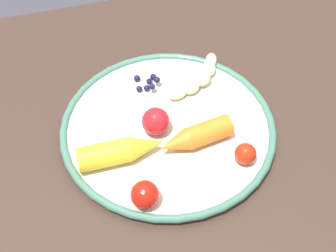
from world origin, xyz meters
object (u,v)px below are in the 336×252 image
plate (168,127)px  banana (199,77)px  carrot_yellow (121,150)px  blueberry_pile (148,82)px  tomato_mid (156,121)px  carrot_orange (195,137)px  tomato_far (145,195)px  tomato_near (245,154)px  dining_table (154,188)px

plate → banana: (0.08, 0.08, 0.02)m
carrot_yellow → blueberry_pile: carrot_yellow is taller
tomato_mid → banana: bearing=40.0°
carrot_orange → blueberry_pile: size_ratio=2.58×
plate → carrot_orange: (0.03, -0.05, 0.02)m
tomato_far → carrot_orange: bearing=39.0°
carrot_yellow → tomato_near: bearing=-17.9°
dining_table → plate: (0.04, 0.04, 0.10)m
banana → tomato_mid: 0.13m
dining_table → plate: plate is taller
tomato_near → tomato_far: size_ratio=0.82×
carrot_orange → blueberry_pile: carrot_orange is taller
plate → blueberry_pile: blueberry_pile is taller
carrot_orange → tomato_mid: tomato_mid is taller
tomato_near → plate: bearing=133.5°
dining_table → tomato_mid: (0.02, 0.04, 0.12)m
tomato_near → tomato_far: 0.16m
carrot_yellow → tomato_near: (0.17, -0.06, -0.00)m
banana → tomato_near: size_ratio=3.47×
carrot_orange → dining_table: bearing=177.3°
banana → carrot_yellow: bearing=-143.7°
dining_table → carrot_orange: size_ratio=8.40×
banana → tomato_near: (0.01, -0.17, 0.00)m
banana → tomato_far: size_ratio=2.86×
carrot_yellow → blueberry_pile: size_ratio=2.78×
dining_table → carrot_orange: 0.14m
plate → carrot_yellow: carrot_yellow is taller
dining_table → tomato_mid: 0.13m
banana → blueberry_pile: (-0.09, 0.02, -0.00)m
tomato_near → blueberry_pile: bearing=117.3°
blueberry_pile → tomato_mid: tomato_mid is taller
carrot_orange → tomato_mid: bearing=139.8°
dining_table → carrot_yellow: bearing=176.5°
carrot_orange → tomato_far: tomato_far is taller
plate → carrot_yellow: size_ratio=2.65×
tomato_near → carrot_orange: bearing=140.8°
dining_table → tomato_near: (0.13, -0.05, 0.12)m
dining_table → banana: 0.20m
plate → tomato_near: tomato_near is taller
blueberry_pile → tomato_near: tomato_near is taller
tomato_mid → tomato_far: tomato_mid is taller
carrot_orange → tomato_near: (0.06, -0.05, -0.00)m
plate → banana: size_ratio=3.00×
tomato_mid → carrot_orange: bearing=-40.2°
dining_table → carrot_orange: bearing=-2.7°
plate → banana: banana is taller
plate → tomato_far: 0.14m
banana → tomato_mid: size_ratio=2.61×
tomato_near → tomato_mid: tomato_mid is taller
plate → carrot_yellow: 0.09m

